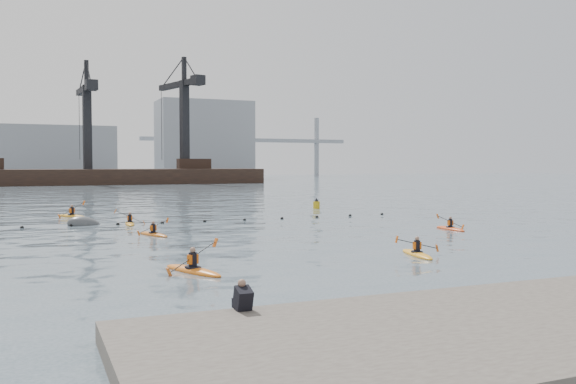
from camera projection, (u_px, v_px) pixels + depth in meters
name	position (u px, v px, depth m)	size (l,w,h in m)	color
ground	(334.00, 275.00, 22.63)	(400.00, 400.00, 0.00)	#3A4B54
quay	(508.00, 340.00, 14.34)	(18.00, 7.12, 1.77)	#4C443D
float_line	(183.00, 222.00, 43.20)	(33.24, 0.73, 0.24)	black
barge_pier	(87.00, 175.00, 123.82)	(72.00, 19.30, 29.50)	black
skyline	(84.00, 145.00, 161.54)	(141.00, 28.00, 22.00)	gray
kayaker_0	(193.00, 269.00, 23.31)	(2.25, 3.41, 1.34)	orange
kayaker_1	(417.00, 253.00, 27.56)	(2.07, 3.13, 1.03)	orange
kayaker_2	(153.00, 234.00, 35.31)	(1.96, 2.99, 1.09)	#C45D12
kayaker_3	(130.00, 223.00, 41.78)	(2.09, 3.03, 1.20)	orange
kayaker_4	(450.00, 228.00, 38.45)	(2.03, 2.96, 1.13)	#DF4614
kayaker_5	(72.00, 216.00, 47.59)	(2.34, 3.29, 1.36)	orange
mooring_buoy	(84.00, 225.00, 41.29)	(2.31, 1.37, 1.16)	#434548
nav_buoy	(316.00, 205.00, 56.61)	(0.62, 0.62, 1.13)	gold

